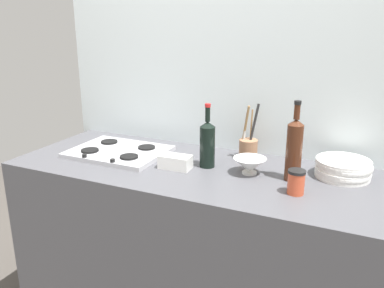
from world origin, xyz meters
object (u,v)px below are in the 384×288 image
object	(u,v)px
mixing_bowl	(250,165)
utensil_crock	(248,147)
wine_bottle_mid_left	(294,149)
wine_bottle_leftmost	(207,143)
stovetop_hob	(119,152)
plate_stack	(343,168)
butter_dish	(175,162)
condiment_jar_front	(296,182)

from	to	relation	value
mixing_bowl	utensil_crock	xyz separation A→B (m)	(-0.07, 0.20, 0.02)
wine_bottle_mid_left	mixing_bowl	distance (m)	0.22
wine_bottle_leftmost	wine_bottle_mid_left	xyz separation A→B (m)	(0.41, 0.00, 0.03)
stovetop_hob	plate_stack	size ratio (longest dim) A/B	1.96
utensil_crock	mixing_bowl	bearing A→B (deg)	-70.92
stovetop_hob	mixing_bowl	bearing A→B (deg)	1.34
plate_stack	butter_dish	size ratio (longest dim) A/B	1.63
wine_bottle_leftmost	wine_bottle_mid_left	world-z (taller)	wine_bottle_mid_left
wine_bottle_mid_left	butter_dish	size ratio (longest dim) A/B	2.34
stovetop_hob	mixing_bowl	xyz separation A→B (m)	(0.72, 0.02, 0.03)
condiment_jar_front	utensil_crock	bearing A→B (deg)	132.40
wine_bottle_leftmost	utensil_crock	size ratio (longest dim) A/B	1.09
stovetop_hob	condiment_jar_front	distance (m)	0.97
utensil_crock	wine_bottle_leftmost	bearing A→B (deg)	-127.00
wine_bottle_leftmost	utensil_crock	world-z (taller)	wine_bottle_leftmost
mixing_bowl	condiment_jar_front	world-z (taller)	condiment_jar_front
mixing_bowl	wine_bottle_leftmost	bearing A→B (deg)	178.23
wine_bottle_mid_left	utensil_crock	bearing A→B (deg)	144.10
mixing_bowl	plate_stack	bearing A→B (deg)	19.12
butter_dish	utensil_crock	bearing A→B (deg)	45.70
utensil_crock	condiment_jar_front	distance (m)	0.46
utensil_crock	wine_bottle_mid_left	bearing A→B (deg)	-35.90
wine_bottle_leftmost	wine_bottle_mid_left	distance (m)	0.41
plate_stack	wine_bottle_leftmost	xyz separation A→B (m)	(-0.62, -0.13, 0.08)
utensil_crock	plate_stack	bearing A→B (deg)	-7.72
butter_dish	mixing_bowl	bearing A→B (deg)	13.27
stovetop_hob	butter_dish	xyz separation A→B (m)	(0.38, -0.07, 0.02)
butter_dish	wine_bottle_mid_left	bearing A→B (deg)	9.59
utensil_crock	condiment_jar_front	bearing A→B (deg)	-47.60
stovetop_hob	mixing_bowl	world-z (taller)	mixing_bowl
mixing_bowl	utensil_crock	size ratio (longest dim) A/B	0.53
condiment_jar_front	wine_bottle_mid_left	bearing A→B (deg)	106.74
wine_bottle_leftmost	mixing_bowl	distance (m)	0.23
stovetop_hob	wine_bottle_leftmost	size ratio (longest dim) A/B	1.57
mixing_bowl	condiment_jar_front	distance (m)	0.28
mixing_bowl	butter_dish	size ratio (longest dim) A/B	1.00
plate_stack	butter_dish	bearing A→B (deg)	-163.56
stovetop_hob	utensil_crock	size ratio (longest dim) A/B	1.70
butter_dish	utensil_crock	world-z (taller)	utensil_crock
stovetop_hob	butter_dish	size ratio (longest dim) A/B	3.18
wine_bottle_mid_left	butter_dish	xyz separation A→B (m)	(-0.54, -0.09, -0.12)
stovetop_hob	wine_bottle_leftmost	distance (m)	0.52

